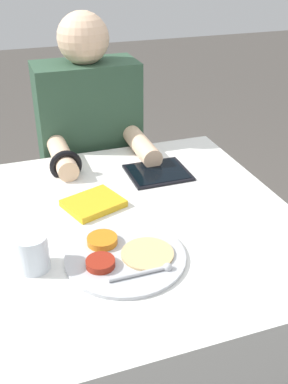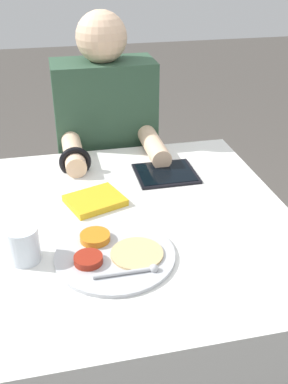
{
  "view_description": "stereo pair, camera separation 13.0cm",
  "coord_description": "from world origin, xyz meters",
  "px_view_note": "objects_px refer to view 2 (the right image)",
  "views": [
    {
      "loc": [
        -0.29,
        -1.03,
        1.44
      ],
      "look_at": [
        0.08,
        0.04,
        0.8
      ],
      "focal_mm": 42.0,
      "sensor_mm": 36.0,
      "label": 1
    },
    {
      "loc": [
        -0.16,
        -1.06,
        1.44
      ],
      "look_at": [
        0.08,
        0.04,
        0.8
      ],
      "focal_mm": 42.0,
      "sensor_mm": 36.0,
      "label": 2
    }
  ],
  "objects_px": {
    "red_notebook": "(95,201)",
    "drinking_glass": "(24,244)",
    "thali_tray": "(114,254)",
    "tablet_device": "(166,173)",
    "person_diner": "(108,173)"
  },
  "relations": [
    {
      "from": "red_notebook",
      "to": "drinking_glass",
      "type": "height_order",
      "value": "drinking_glass"
    },
    {
      "from": "tablet_device",
      "to": "drinking_glass",
      "type": "relative_size",
      "value": 2.19
    },
    {
      "from": "thali_tray",
      "to": "person_diner",
      "type": "distance_m",
      "value": 0.81
    },
    {
      "from": "thali_tray",
      "to": "tablet_device",
      "type": "relative_size",
      "value": 1.51
    },
    {
      "from": "red_notebook",
      "to": "drinking_glass",
      "type": "distance_m",
      "value": 0.31
    },
    {
      "from": "thali_tray",
      "to": "tablet_device",
      "type": "distance_m",
      "value": 0.47
    },
    {
      "from": "drinking_glass",
      "to": "tablet_device",
      "type": "bearing_deg",
      "value": 38.79
    },
    {
      "from": "thali_tray",
      "to": "drinking_glass",
      "type": "relative_size",
      "value": 3.3
    },
    {
      "from": "person_diner",
      "to": "drinking_glass",
      "type": "relative_size",
      "value": 13.23
    },
    {
      "from": "thali_tray",
      "to": "drinking_glass",
      "type": "distance_m",
      "value": 0.22
    },
    {
      "from": "drinking_glass",
      "to": "thali_tray",
      "type": "bearing_deg",
      "value": -9.53
    },
    {
      "from": "person_diner",
      "to": "drinking_glass",
      "type": "height_order",
      "value": "person_diner"
    },
    {
      "from": "thali_tray",
      "to": "red_notebook",
      "type": "xyz_separation_m",
      "value": [
        -0.01,
        0.27,
        0.0
      ]
    },
    {
      "from": "red_notebook",
      "to": "tablet_device",
      "type": "xyz_separation_m",
      "value": [
        0.26,
        0.14,
        -0.0
      ]
    },
    {
      "from": "red_notebook",
      "to": "drinking_glass",
      "type": "relative_size",
      "value": 2.11
    }
  ]
}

